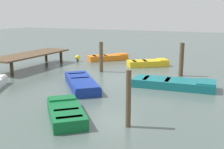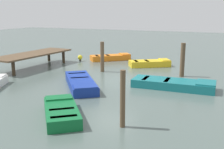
# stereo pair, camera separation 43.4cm
# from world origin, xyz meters

# --- Properties ---
(ground_plane) EXTENTS (80.00, 80.00, 0.00)m
(ground_plane) POSITION_xyz_m (0.00, 0.00, 0.00)
(ground_plane) COLOR #4C5B56
(dock_segment) EXTENTS (6.01, 2.22, 0.95)m
(dock_segment) POSITION_xyz_m (1.12, 6.34, 0.85)
(dock_segment) COLOR brown
(dock_segment) RESTS_ON ground_plane
(rowboat_orange) EXTENTS (2.79, 2.89, 0.46)m
(rowboat_orange) POSITION_xyz_m (5.91, 2.91, 0.22)
(rowboat_orange) COLOR orange
(rowboat_orange) RESTS_ON ground_plane
(rowboat_yellow) EXTENTS (2.40, 2.85, 0.46)m
(rowboat_yellow) POSITION_xyz_m (4.81, -0.59, 0.22)
(rowboat_yellow) COLOR gold
(rowboat_yellow) RESTS_ON ground_plane
(rowboat_teal) EXTENTS (1.53, 3.99, 0.46)m
(rowboat_teal) POSITION_xyz_m (-0.07, -3.36, 0.22)
(rowboat_teal) COLOR #14666B
(rowboat_teal) RESTS_ON ground_plane
(rowboat_blue) EXTENTS (3.77, 3.39, 0.46)m
(rowboat_blue) POSITION_xyz_m (-1.77, 0.89, 0.22)
(rowboat_blue) COLOR navy
(rowboat_blue) RESTS_ON ground_plane
(rowboat_green) EXTENTS (2.72, 2.55, 0.46)m
(rowboat_green) POSITION_xyz_m (-5.60, -0.67, 0.22)
(rowboat_green) COLOR #0F602D
(rowboat_green) RESTS_ON ground_plane
(mooring_piling_near_right) EXTENTS (0.17, 0.17, 1.89)m
(mooring_piling_near_right) POSITION_xyz_m (-5.43, -2.94, 0.94)
(mooring_piling_near_right) COLOR brown
(mooring_piling_near_right) RESTS_ON ground_plane
(mooring_piling_mid_right) EXTENTS (0.24, 0.24, 1.87)m
(mooring_piling_mid_right) POSITION_xyz_m (1.87, 1.55, 0.93)
(mooring_piling_mid_right) COLOR brown
(mooring_piling_mid_right) RESTS_ON ground_plane
(mooring_piling_mid_left) EXTENTS (0.26, 0.26, 1.93)m
(mooring_piling_mid_left) POSITION_xyz_m (2.68, -3.19, 0.97)
(mooring_piling_mid_left) COLOR brown
(mooring_piling_mid_left) RESTS_ON ground_plane
(marker_buoy) EXTENTS (0.36, 0.36, 0.48)m
(marker_buoy) POSITION_xyz_m (4.49, 4.77, 0.29)
(marker_buoy) COLOR #262626
(marker_buoy) RESTS_ON ground_plane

